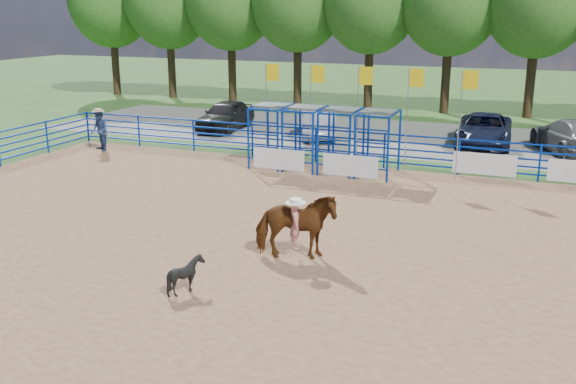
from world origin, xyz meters
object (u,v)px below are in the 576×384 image
object	(u,v)px
car_c	(484,130)
car_a	(226,115)
spectator_cowboy	(100,130)
car_d	(572,136)
car_b	(319,122)
horse_and_rider	(296,225)
calf	(186,275)

from	to	relation	value
car_c	car_a	bearing A→B (deg)	-178.64
spectator_cowboy	car_d	distance (m)	21.63
spectator_cowboy	car_c	world-z (taller)	spectator_cowboy
car_b	car_c	size ratio (longest dim) A/B	0.88
car_a	car_d	bearing A→B (deg)	-1.80
horse_and_rider	spectator_cowboy	xyz separation A→B (m)	(-13.27, 9.14, 0.03)
car_b	horse_and_rider	bearing A→B (deg)	87.96
spectator_cowboy	car_a	bearing A→B (deg)	67.58
car_b	car_c	xyz separation A→B (m)	(8.09, 0.98, -0.03)
calf	car_d	xyz separation A→B (m)	(8.63, 19.48, 0.36)
car_a	car_c	world-z (taller)	car_a
calf	car_d	bearing A→B (deg)	-43.12
horse_and_rider	spectator_cowboy	bearing A→B (deg)	145.45
calf	car_a	size ratio (longest dim) A/B	0.19
spectator_cowboy	car_a	size ratio (longest dim) A/B	0.41
horse_and_rider	car_d	size ratio (longest dim) A/B	0.42
horse_and_rider	car_a	distance (m)	19.21
spectator_cowboy	car_d	bearing A→B (deg)	20.07
car_a	car_c	bearing A→B (deg)	1.08
car_c	car_d	bearing A→B (deg)	-11.44
horse_and_rider	car_a	world-z (taller)	horse_and_rider
calf	spectator_cowboy	size ratio (longest dim) A/B	0.45
car_a	spectator_cowboy	bearing A→B (deg)	-115.51
car_b	calf	bearing A→B (deg)	80.93
horse_and_rider	calf	size ratio (longest dim) A/B	2.64
car_a	horse_and_rider	bearing A→B (deg)	-60.40
calf	spectator_cowboy	bearing A→B (deg)	24.87
horse_and_rider	car_b	xyz separation A→B (m)	(-4.96, 16.17, -0.17)
calf	car_d	distance (m)	21.31
calf	car_a	xyz separation A→B (m)	(-8.78, 19.09, 0.35)
car_b	car_a	bearing A→B (deg)	-19.02
car_a	calf	bearing A→B (deg)	-68.37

